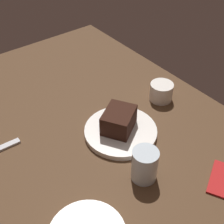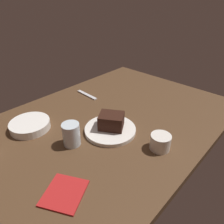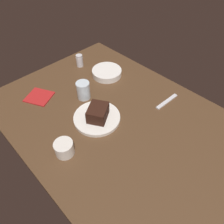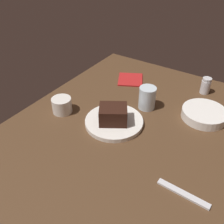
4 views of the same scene
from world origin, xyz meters
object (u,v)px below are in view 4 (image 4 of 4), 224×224
at_px(water_glass, 147,98).
at_px(side_bowl, 204,114).
at_px(dessert_plate, 114,122).
at_px(dessert_spoon, 183,194).
at_px(chocolate_cake_slice, 113,114).
at_px(coffee_cup, 62,105).
at_px(salt_shaker, 206,86).
at_px(folded_napkin, 130,80).

relative_size(water_glass, side_bowl, 0.54).
height_order(water_glass, side_bowl, water_glass).
distance_m(dessert_plate, side_bowl, 0.34).
distance_m(dessert_plate, dessert_spoon, 0.36).
distance_m(chocolate_cake_slice, coffee_cup, 0.22).
bearing_deg(salt_shaker, coffee_cup, 136.31).
height_order(salt_shaker, coffee_cup, salt_shaker).
bearing_deg(dessert_spoon, salt_shaker, 103.87).
bearing_deg(side_bowl, dessert_spoon, -170.95).
bearing_deg(dessert_spoon, dessert_plate, 156.69).
height_order(dessert_plate, water_glass, water_glass).
distance_m(dessert_plate, coffee_cup, 0.22).
xyz_separation_m(dessert_spoon, folded_napkin, (0.48, 0.44, -0.00)).
xyz_separation_m(coffee_cup, dessert_spoon, (-0.11, -0.54, -0.03)).
bearing_deg(salt_shaker, water_glass, 145.88).
bearing_deg(dessert_plate, water_glass, -18.29).
height_order(coffee_cup, dessert_spoon, coffee_cup).
relative_size(dessert_spoon, folded_napkin, 1.23).
bearing_deg(folded_napkin, coffee_cup, 165.00).
relative_size(chocolate_cake_slice, coffee_cup, 1.30).
bearing_deg(dessert_plate, coffee_cup, 102.64).
bearing_deg(salt_shaker, dessert_plate, 151.69).
relative_size(salt_shaker, dessert_spoon, 0.48).
bearing_deg(side_bowl, folded_napkin, 74.93).
height_order(chocolate_cake_slice, water_glass, water_glass).
height_order(dessert_plate, dessert_spoon, dessert_plate).
height_order(chocolate_cake_slice, coffee_cup, chocolate_cake_slice).
bearing_deg(chocolate_cake_slice, side_bowl, -49.69).
bearing_deg(coffee_cup, dessert_plate, -77.36).
bearing_deg(salt_shaker, chocolate_cake_slice, 152.30).
height_order(dessert_plate, salt_shaker, salt_shaker).
height_order(dessert_plate, chocolate_cake_slice, chocolate_cake_slice).
height_order(chocolate_cake_slice, folded_napkin, chocolate_cake_slice).
bearing_deg(water_glass, dessert_plate, 161.71).
relative_size(dessert_plate, chocolate_cake_slice, 2.17).
bearing_deg(coffee_cup, dessert_spoon, -101.62).
bearing_deg(salt_shaker, dessert_spoon, -168.63).
relative_size(dessert_plate, coffee_cup, 2.82).
height_order(chocolate_cake_slice, dessert_spoon, chocolate_cake_slice).
bearing_deg(water_glass, coffee_cup, 128.07).
distance_m(coffee_cup, folded_napkin, 0.38).
bearing_deg(coffee_cup, side_bowl, -61.05).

